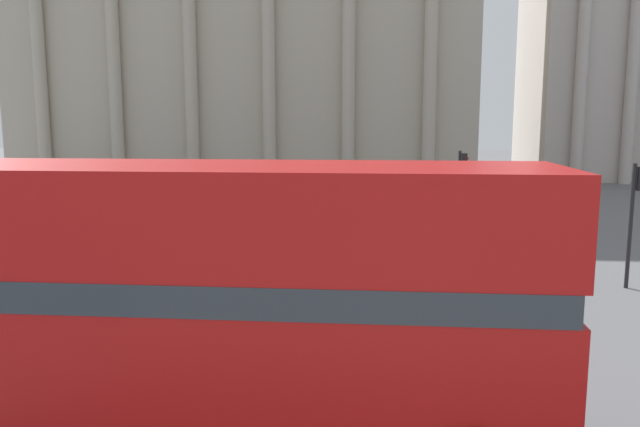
{
  "coord_description": "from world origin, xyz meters",
  "views": [
    {
      "loc": [
        -0.61,
        -2.16,
        5.07
      ],
      "look_at": [
        -2.22,
        15.76,
        2.32
      ],
      "focal_mm": 35.0,
      "sensor_mm": 36.0,
      "label": 1
    }
  ],
  "objects_px": {
    "car_silver": "(351,275)",
    "traffic_light_mid": "(635,207)",
    "traffic_light_far": "(461,184)",
    "double_decker_bus": "(212,292)",
    "traffic_light_near": "(306,249)",
    "pedestrian_red": "(540,199)",
    "pedestrian_grey": "(511,235)",
    "pedestrian_black": "(152,250)",
    "car_white": "(467,261)",
    "pedestrian_blue": "(487,212)",
    "plaza_building_left": "(252,36)"
  },
  "relations": [
    {
      "from": "double_decker_bus",
      "to": "car_silver",
      "type": "relative_size",
      "value": 2.48
    },
    {
      "from": "pedestrian_black",
      "to": "traffic_light_near",
      "type": "bearing_deg",
      "value": 134.93
    },
    {
      "from": "traffic_light_mid",
      "to": "pedestrian_grey",
      "type": "distance_m",
      "value": 4.83
    },
    {
      "from": "traffic_light_mid",
      "to": "pedestrian_red",
      "type": "relative_size",
      "value": 2.09
    },
    {
      "from": "double_decker_bus",
      "to": "traffic_light_near",
      "type": "height_order",
      "value": "double_decker_bus"
    },
    {
      "from": "pedestrian_blue",
      "to": "traffic_light_mid",
      "type": "bearing_deg",
      "value": -57.8
    },
    {
      "from": "traffic_light_near",
      "to": "traffic_light_mid",
      "type": "distance_m",
      "value": 11.24
    },
    {
      "from": "double_decker_bus",
      "to": "traffic_light_near",
      "type": "distance_m",
      "value": 3.49
    },
    {
      "from": "traffic_light_far",
      "to": "pedestrian_blue",
      "type": "relative_size",
      "value": 2.11
    },
    {
      "from": "plaza_building_left",
      "to": "traffic_light_far",
      "type": "xyz_separation_m",
      "value": [
        13.67,
        -26.42,
        -9.26
      ]
    },
    {
      "from": "traffic_light_far",
      "to": "pedestrian_grey",
      "type": "relative_size",
      "value": 2.38
    },
    {
      "from": "traffic_light_far",
      "to": "pedestrian_black",
      "type": "relative_size",
      "value": 2.23
    },
    {
      "from": "traffic_light_near",
      "to": "pedestrian_grey",
      "type": "bearing_deg",
      "value": 58.58
    },
    {
      "from": "traffic_light_near",
      "to": "car_white",
      "type": "height_order",
      "value": "traffic_light_near"
    },
    {
      "from": "plaza_building_left",
      "to": "pedestrian_blue",
      "type": "distance_m",
      "value": 30.59
    },
    {
      "from": "traffic_light_near",
      "to": "traffic_light_mid",
      "type": "relative_size",
      "value": 0.99
    },
    {
      "from": "car_white",
      "to": "pedestrian_black",
      "type": "xyz_separation_m",
      "value": [
        -9.84,
        -0.48,
        0.28
      ]
    },
    {
      "from": "car_white",
      "to": "pedestrian_blue",
      "type": "relative_size",
      "value": 2.34
    },
    {
      "from": "traffic_light_mid",
      "to": "car_silver",
      "type": "distance_m",
      "value": 8.7
    },
    {
      "from": "car_white",
      "to": "pedestrian_black",
      "type": "bearing_deg",
      "value": -177.07
    },
    {
      "from": "traffic_light_mid",
      "to": "car_silver",
      "type": "relative_size",
      "value": 0.9
    },
    {
      "from": "double_decker_bus",
      "to": "traffic_light_mid",
      "type": "height_order",
      "value": "double_decker_bus"
    },
    {
      "from": "traffic_light_mid",
      "to": "pedestrian_blue",
      "type": "height_order",
      "value": "traffic_light_mid"
    },
    {
      "from": "traffic_light_far",
      "to": "pedestrian_grey",
      "type": "xyz_separation_m",
      "value": [
        1.48,
        -2.66,
        -1.57
      ]
    },
    {
      "from": "pedestrian_grey",
      "to": "car_white",
      "type": "bearing_deg",
      "value": -172.17
    },
    {
      "from": "traffic_light_far",
      "to": "double_decker_bus",
      "type": "bearing_deg",
      "value": -109.89
    },
    {
      "from": "traffic_light_far",
      "to": "pedestrian_black",
      "type": "bearing_deg",
      "value": -147.27
    },
    {
      "from": "traffic_light_far",
      "to": "pedestrian_red",
      "type": "xyz_separation_m",
      "value": [
        4.84,
        6.59,
        -1.43
      ]
    },
    {
      "from": "plaza_building_left",
      "to": "double_decker_bus",
      "type": "bearing_deg",
      "value": -79.67
    },
    {
      "from": "traffic_light_far",
      "to": "pedestrian_red",
      "type": "bearing_deg",
      "value": 53.72
    },
    {
      "from": "double_decker_bus",
      "to": "pedestrian_red",
      "type": "height_order",
      "value": "double_decker_bus"
    },
    {
      "from": "traffic_light_mid",
      "to": "double_decker_bus",
      "type": "bearing_deg",
      "value": -135.46
    },
    {
      "from": "traffic_light_near",
      "to": "pedestrian_red",
      "type": "distance_m",
      "value": 21.85
    },
    {
      "from": "pedestrian_blue",
      "to": "pedestrian_grey",
      "type": "bearing_deg",
      "value": -75.72
    },
    {
      "from": "pedestrian_blue",
      "to": "pedestrian_red",
      "type": "bearing_deg",
      "value": 66.62
    },
    {
      "from": "pedestrian_black",
      "to": "pedestrian_blue",
      "type": "relative_size",
      "value": 0.95
    },
    {
      "from": "car_silver",
      "to": "traffic_light_mid",
      "type": "bearing_deg",
      "value": -118.56
    },
    {
      "from": "double_decker_bus",
      "to": "traffic_light_near",
      "type": "xyz_separation_m",
      "value": [
        1.08,
        3.32,
        -0.01
      ]
    },
    {
      "from": "car_silver",
      "to": "double_decker_bus",
      "type": "bearing_deg",
      "value": 125.83
    },
    {
      "from": "double_decker_bus",
      "to": "pedestrian_blue",
      "type": "xyz_separation_m",
      "value": [
        7.32,
        18.34,
        -1.4
      ]
    },
    {
      "from": "traffic_light_far",
      "to": "plaza_building_left",
      "type": "bearing_deg",
      "value": 117.37
    },
    {
      "from": "pedestrian_black",
      "to": "car_white",
      "type": "bearing_deg",
      "value": -173.94
    },
    {
      "from": "car_white",
      "to": "pedestrian_black",
      "type": "distance_m",
      "value": 9.85
    },
    {
      "from": "pedestrian_grey",
      "to": "pedestrian_red",
      "type": "distance_m",
      "value": 9.84
    },
    {
      "from": "pedestrian_red",
      "to": "pedestrian_blue",
      "type": "bearing_deg",
      "value": 122.41
    },
    {
      "from": "traffic_light_mid",
      "to": "plaza_building_left",
      "type": "bearing_deg",
      "value": 118.7
    },
    {
      "from": "traffic_light_near",
      "to": "pedestrian_red",
      "type": "bearing_deg",
      "value": 63.74
    },
    {
      "from": "car_white",
      "to": "pedestrian_grey",
      "type": "distance_m",
      "value": 4.09
    },
    {
      "from": "traffic_light_mid",
      "to": "car_silver",
      "type": "bearing_deg",
      "value": -167.14
    },
    {
      "from": "double_decker_bus",
      "to": "pedestrian_black",
      "type": "bearing_deg",
      "value": 115.46
    }
  ]
}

